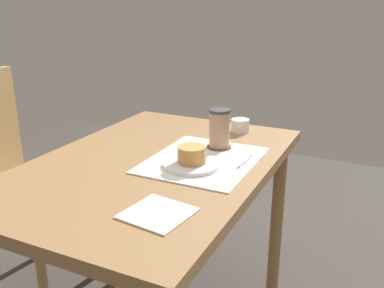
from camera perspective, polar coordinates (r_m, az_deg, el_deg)
The scene contains 10 objects.
dining_table at distance 1.39m, azimuth -5.18°, elevation -5.75°, with size 1.05×0.71×0.71m.
wooden_chair at distance 1.88m, azimuth -23.04°, elevation -4.32°, with size 0.46×0.46×0.93m.
placemat at distance 1.36m, azimuth 1.52°, elevation -2.15°, with size 0.39×0.32×0.00m, color white.
pastry_plate at distance 1.30m, azimuth -0.04°, elevation -2.71°, with size 0.18×0.18×0.01m, color white.
pastry at distance 1.29m, azimuth -0.04°, elevation -1.40°, with size 0.09×0.09×0.05m, color tan.
coffee_coaster at distance 1.47m, azimuth 3.62°, elevation -0.36°, with size 0.09×0.09×0.01m, color brown.
coffee_mug at distance 1.45m, azimuth 3.71°, elevation 2.18°, with size 0.10×0.07×0.13m.
teaspoon at distance 1.35m, azimuth 7.18°, elevation -2.10°, with size 0.01×0.01×0.13m, color silver.
paper_napkin at distance 1.04m, azimuth -4.56°, elevation -9.18°, with size 0.15×0.15×0.00m, color silver.
sugar_bowl at distance 1.65m, azimuth 6.43°, elevation 2.46°, with size 0.07×0.07×0.05m, color white.
Camera 1 is at (-1.08, -0.66, 1.21)m, focal length 40.00 mm.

